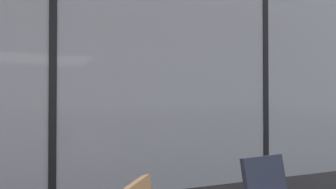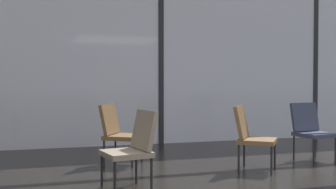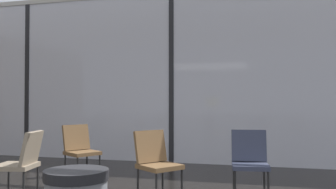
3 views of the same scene
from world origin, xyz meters
TOP-DOWN VIEW (x-y plane):
  - glass_curtain_wall at (0.00, 5.20)m, footprint 14.00×0.08m
  - window_mullion_0 at (-3.50, 5.20)m, footprint 0.10×0.12m
  - window_mullion_1 at (0.00, 5.20)m, footprint 0.10×0.12m
  - parked_airplane at (0.24, 10.41)m, footprint 11.19×4.01m
  - lounge_chair_0 at (-1.24, 1.95)m, footprint 0.60×0.57m
  - lounge_chair_1 at (0.48, 2.45)m, footprint 0.71×0.70m
  - lounge_chair_2 at (-1.16, 3.38)m, footprint 0.70×0.69m
  - lounge_chair_4 at (1.71, 2.85)m, footprint 0.54×0.58m

SIDE VIEW (x-z plane):
  - lounge_chair_0 at x=-1.24m, z-range 0.06..0.93m
  - lounge_chair_1 at x=0.48m, z-range 0.06..0.93m
  - lounge_chair_2 at x=-1.16m, z-range 0.06..0.93m
  - lounge_chair_4 at x=1.71m, z-range 0.06..0.93m
  - glass_curtain_wall at x=0.00m, z-range 0.00..3.57m
  - window_mullion_0 at x=-3.50m, z-range 0.00..3.57m
  - window_mullion_1 at x=0.00m, z-range 0.00..3.57m
  - parked_airplane at x=0.24m, z-range 0.00..4.01m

